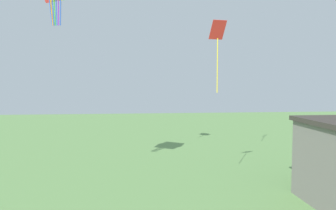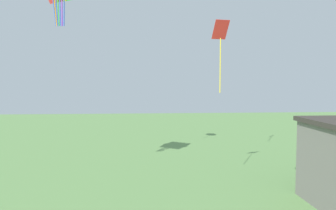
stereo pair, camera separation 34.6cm
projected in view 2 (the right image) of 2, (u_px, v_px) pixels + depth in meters
name	position (u px, v px, depth m)	size (l,w,h in m)	color
kite_red_diamond	(220.00, 41.00, 16.75)	(0.86, 0.72, 3.68)	red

